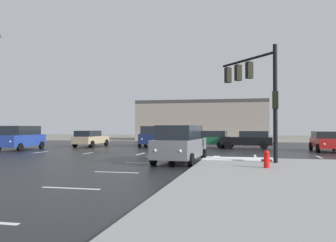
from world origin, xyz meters
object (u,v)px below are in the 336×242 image
sedan_red (326,141)px  sedan_green (207,139)px  traffic_signal_mast (256,85)px  sedan_black (248,139)px  suv_blue (21,137)px  fire_hydrant (267,159)px  sedan_tan (90,138)px  suv_navy (152,136)px  suv_grey (180,143)px

sedan_red → sedan_green: same height
traffic_signal_mast → sedan_black: size_ratio=1.31×
traffic_signal_mast → sedan_black: bearing=-35.8°
suv_blue → sedan_green: bearing=110.4°
suv_blue → traffic_signal_mast: bearing=68.7°
fire_hydrant → suv_blue: suv_blue is taller
fire_hydrant → suv_blue: 21.98m
traffic_signal_mast → sedan_tan: bearing=14.6°
fire_hydrant → sedan_green: size_ratio=0.17×
traffic_signal_mast → suv_blue: size_ratio=1.23×
sedan_black → sedan_tan: bearing=4.8°
sedan_black → fire_hydrant: bearing=96.6°
suv_blue → sedan_tan: bearing=144.3°
sedan_tan → suv_navy: 6.09m
sedan_tan → sedan_black: (15.16, 0.20, 0.00)m
sedan_red → suv_grey: 14.89m
suv_navy → suv_blue: (-9.49, -7.51, 0.00)m
fire_hydrant → suv_navy: suv_navy is taller
traffic_signal_mast → suv_grey: traffic_signal_mast is taller
suv_navy → suv_grey: bearing=14.0°
fire_hydrant → sedan_red: (5.29, 13.78, 0.32)m
fire_hydrant → sedan_black: sedan_black is taller
sedan_tan → suv_navy: (5.81, 1.81, 0.24)m
suv_grey → sedan_green: (-0.06, 14.06, -0.24)m
sedan_green → sedan_red: bearing=167.7°
sedan_tan → sedan_green: same height
traffic_signal_mast → sedan_tan: 19.97m
suv_navy → fire_hydrant: bearing=23.3°
sedan_red → sedan_black: 6.37m
sedan_green → sedan_black: same height
sedan_red → suv_blue: (-24.85, -3.77, 0.24)m
suv_blue → sedan_black: 19.75m
sedan_tan → sedan_black: 15.16m
traffic_signal_mast → sedan_green: bearing=-19.9°
sedan_tan → suv_grey: 17.53m
sedan_tan → suv_blue: size_ratio=0.94×
traffic_signal_mast → sedan_black: 12.77m
suv_navy → sedan_green: (5.61, -1.00, -0.24)m
sedan_tan → sedan_red: bearing=-92.3°
suv_grey → fire_hydrant: bearing=64.8°
fire_hydrant → sedan_tan: (-15.87, 15.72, 0.32)m
fire_hydrant → suv_navy: 20.22m
traffic_signal_mast → suv_grey: bearing=68.5°
fire_hydrant → suv_navy: size_ratio=0.16×
sedan_tan → suv_grey: suv_grey is taller
sedan_red → suv_navy: bearing=-103.4°
fire_hydrant → sedan_tan: sedan_tan is taller
sedan_tan → traffic_signal_mast: bearing=-125.0°
suv_grey → suv_navy: same height
suv_navy → suv_blue: bearing=-58.3°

